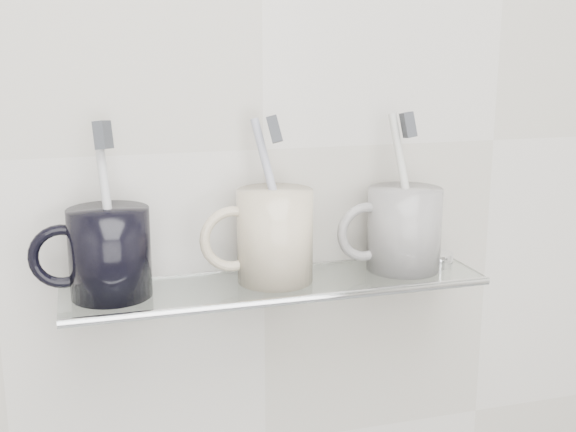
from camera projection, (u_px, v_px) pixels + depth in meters
name	position (u px, v px, depth m)	size (l,w,h in m)	color
wall_back	(263.00, 149.00, 0.88)	(2.50, 2.50, 0.00)	beige
shelf_glass	(277.00, 285.00, 0.86)	(0.50, 0.12, 0.01)	silver
shelf_rail	(291.00, 300.00, 0.81)	(0.01, 0.01, 0.50)	silver
bracket_left	(95.00, 298.00, 0.85)	(0.02, 0.02, 0.03)	silver
bracket_right	(419.00, 267.00, 0.96)	(0.02, 0.02, 0.03)	silver
mug_left	(110.00, 253.00, 0.80)	(0.09, 0.09, 0.10)	black
mug_left_handle	(62.00, 256.00, 0.79)	(0.07, 0.07, 0.01)	black
toothbrush_left	(107.00, 208.00, 0.79)	(0.01, 0.01, 0.19)	silver
bristles_left	(103.00, 135.00, 0.77)	(0.01, 0.02, 0.03)	#36393F
mug_center	(275.00, 236.00, 0.85)	(0.09, 0.09, 0.11)	beige
mug_center_handle	(233.00, 239.00, 0.84)	(0.08, 0.08, 0.01)	beige
toothbrush_center	(275.00, 198.00, 0.84)	(0.01, 0.01, 0.19)	#8B8EAA
bristles_center	(275.00, 129.00, 0.82)	(0.01, 0.02, 0.03)	#36393F
mug_right	(404.00, 229.00, 0.90)	(0.09, 0.09, 0.10)	silver
mug_right_handle	(365.00, 232.00, 0.88)	(0.07, 0.07, 0.01)	silver
toothbrush_right	(406.00, 190.00, 0.89)	(0.01, 0.01, 0.19)	beige
bristles_right	(408.00, 125.00, 0.87)	(0.01, 0.02, 0.03)	#36393F
chrome_cap	(437.00, 259.00, 0.92)	(0.04, 0.04, 0.02)	silver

